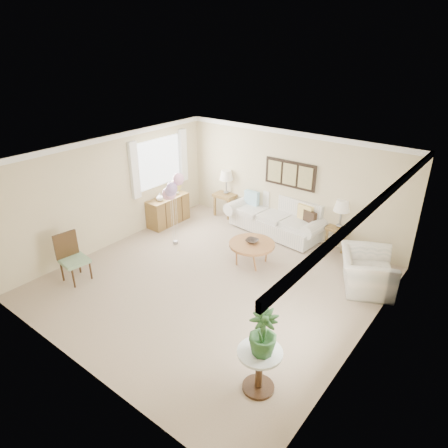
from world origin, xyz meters
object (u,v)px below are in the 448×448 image
object	(u,v)px
sofa	(277,218)
accent_chair	(72,256)
coffee_table	(252,245)
armchair	(366,271)
balloon_cluster	(172,189)

from	to	relation	value
sofa	accent_chair	world-z (taller)	accent_chair
coffee_table	accent_chair	world-z (taller)	accent_chair
coffee_table	armchair	xyz separation A→B (m)	(2.31, 0.62, -0.09)
accent_chair	coffee_table	bearing A→B (deg)	47.19
coffee_table	balloon_cluster	xyz separation A→B (m)	(-1.98, -0.36, 0.94)
armchair	accent_chair	bearing A→B (deg)	99.15
armchair	accent_chair	xyz separation A→B (m)	(-4.85, -3.36, 0.16)
sofa	coffee_table	xyz separation A→B (m)	(0.39, -1.71, 0.09)
armchair	accent_chair	size ratio (longest dim) A/B	1.13
sofa	balloon_cluster	world-z (taller)	balloon_cluster
sofa	coffee_table	world-z (taller)	sofa
coffee_table	accent_chair	size ratio (longest dim) A/B	0.98
coffee_table	accent_chair	bearing A→B (deg)	-132.81
balloon_cluster	sofa	bearing A→B (deg)	52.42
armchair	balloon_cluster	bearing A→B (deg)	77.27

